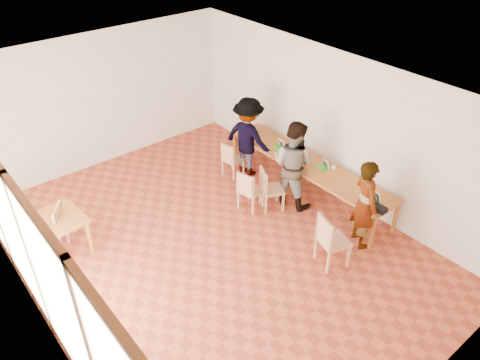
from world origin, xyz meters
The scene contains 25 objects.
ground centered at (0.00, 0.00, 0.00)m, with size 8.00×8.00×0.00m, color #AD4B29.
wall_back centered at (0.00, 4.00, 1.50)m, with size 6.00×0.10×3.00m, color silver.
wall_front centered at (0.00, -4.00, 1.50)m, with size 6.00×0.10×3.00m, color silver.
wall_right centered at (3.00, 0.00, 1.50)m, with size 0.10×8.00×3.00m, color silver.
window_wall centered at (-2.96, 0.00, 1.50)m, with size 0.10×8.00×3.00m, color white.
ceiling centered at (0.00, 0.00, 3.02)m, with size 6.00×8.00×0.04m, color white.
communal_table centered at (2.50, 0.10, 0.70)m, with size 0.80×4.00×0.75m.
side_table centered at (-2.19, 1.56, 0.67)m, with size 0.90×0.90×0.75m.
chair_near centered at (1.23, -1.62, 0.62)m, with size 0.58×0.58×0.54m.
chair_mid centered at (1.19, 0.43, 0.54)m, with size 0.50×0.50×0.47m.
chair_far centered at (1.52, 0.23, 0.56)m, with size 0.56×0.56×0.48m.
chair_empty centered at (1.69, 1.62, 0.50)m, with size 0.45×0.45×0.44m.
chair_spare centered at (-2.19, 1.66, 0.58)m, with size 0.61×0.61×0.50m.
person_near centered at (2.13, -1.60, 0.86)m, with size 0.63×0.41×1.72m, color gray.
person_mid centered at (2.04, 0.08, 0.92)m, with size 0.89×0.69×1.83m, color gray.
person_far centered at (2.07, 1.48, 0.90)m, with size 1.17×0.67×1.81m, color gray.
laptop_near centered at (2.43, -1.56, 0.81)m, with size 0.29×0.31×0.23m.
laptop_mid centered at (2.61, -0.23, 0.80)m, with size 0.23×0.24×0.18m.
laptop_far centered at (2.48, 0.90, 0.80)m, with size 0.23×0.25×0.19m.
yellow_mug centered at (2.38, 1.83, 0.79)m, with size 0.11×0.11×0.09m, color #C5C20F.
green_bottle centered at (2.25, 1.39, 0.89)m, with size 0.07×0.07×0.28m, color #19621E.
clear_glass centered at (2.38, 0.37, 0.80)m, with size 0.07×0.07×0.09m, color silver.
condiment_cup centered at (2.75, -0.37, 0.78)m, with size 0.08×0.08×0.06m, color white.
pink_phone centered at (2.55, 0.35, 0.76)m, with size 0.05×0.10×0.01m, color #C23548.
black_pouch centered at (2.30, -1.80, 0.80)m, with size 0.16×0.26×0.09m, color black.
Camera 1 is at (-3.71, -5.29, 5.73)m, focal length 35.00 mm.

